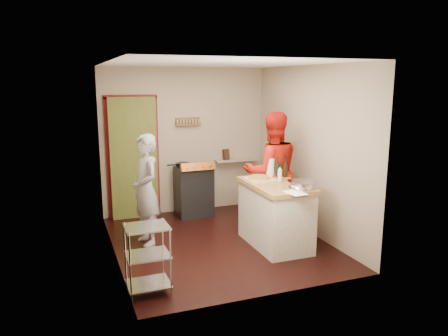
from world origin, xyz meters
The scene contains 10 objects.
floor centered at (0.00, 0.00, 0.00)m, with size 3.50×3.50×0.00m, color black.
back_wall centered at (-0.64, 1.78, 1.13)m, with size 3.00×0.44×2.60m.
left_wall centered at (-1.50, 0.00, 1.30)m, with size 0.04×3.50×2.60m, color gray.
right_wall centered at (1.50, 0.00, 1.30)m, with size 0.04×3.50×2.60m, color gray.
ceiling centered at (0.00, 0.00, 2.61)m, with size 3.00×3.50×0.02m, color white.
stove centered at (0.05, 1.42, 0.45)m, with size 0.60×0.63×1.00m.
wire_shelving centered at (-1.28, -1.20, 0.44)m, with size 0.48×0.40×0.80m.
island centered at (0.74, -0.40, 0.49)m, with size 0.73×1.36×1.24m.
person_stripe centered at (-1.00, 0.33, 0.81)m, with size 0.59×0.39×1.62m, color #B3B3B8.
person_red centered at (1.00, 0.26, 0.95)m, with size 0.92×0.72×1.89m, color #AE160B.
Camera 1 is at (-2.10, -5.81, 2.37)m, focal length 35.00 mm.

